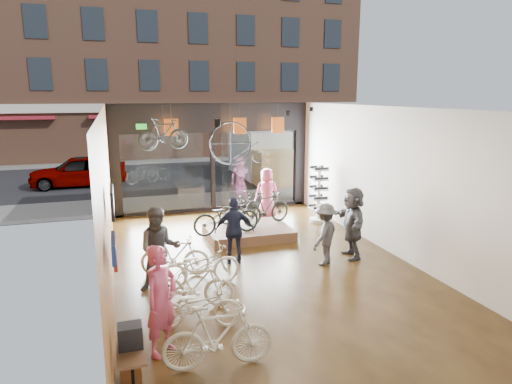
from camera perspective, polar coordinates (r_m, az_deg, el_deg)
name	(u,v)px	position (r m, az deg, el deg)	size (l,w,h in m)	color
ground_plane	(266,269)	(11.11, 1.27, -9.65)	(7.00, 12.00, 0.04)	black
ceiling	(267,107)	(10.32, 1.37, 10.57)	(7.00, 12.00, 0.04)	black
wall_left	(107,202)	(10.02, -18.14, -1.17)	(0.04, 12.00, 3.80)	brown
wall_right	(398,183)	(12.12, 17.30, 1.12)	(0.04, 12.00, 3.80)	beige
wall_back	(444,302)	(5.46, 22.47, -12.63)	(7.00, 0.04, 3.80)	beige
storefront	(212,158)	(16.26, -5.47, 4.30)	(7.00, 0.26, 3.80)	black
exit_sign	(141,127)	(15.71, -14.14, 7.94)	(0.35, 0.06, 0.18)	#198C26
street_road	(179,171)	(25.32, -9.62, 2.63)	(30.00, 18.00, 0.02)	black
sidewalk_near	(207,201)	(17.75, -6.15, -1.09)	(30.00, 2.40, 0.12)	slate
sidewalk_far	(170,160)	(29.24, -10.71, 3.99)	(30.00, 2.00, 0.12)	slate
opposite_building	(161,48)	(31.58, -11.79, 17.17)	(26.00, 5.00, 14.00)	brown
street_car	(78,171)	(22.09, -21.31, 2.48)	(1.68, 4.17, 1.42)	gray
box_truck	(264,156)	(22.08, 1.05, 4.57)	(2.02, 6.05, 2.38)	silver
floor_bike_1	(218,336)	(7.25, -4.77, -17.55)	(0.49, 1.72, 1.03)	beige
floor_bike_2	(198,306)	(8.41, -7.25, -13.99)	(0.55, 1.57, 0.83)	beige
floor_bike_3	(195,285)	(9.15, -7.70, -11.41)	(0.44, 1.55, 0.93)	beige
floor_bike_4	(200,266)	(10.05, -6.99, -9.15)	(0.62, 1.79, 0.94)	beige
floor_bike_5	(175,256)	(10.71, -10.09, -7.83)	(0.45, 1.59, 0.96)	beige
display_platform	(248,232)	(13.38, -1.00, -5.04)	(2.40, 1.80, 0.30)	brown
display_bike_left	(226,217)	(12.61, -3.73, -3.10)	(0.66, 1.88, 0.99)	black
display_bike_mid	(266,208)	(13.52, 1.30, -2.01)	(0.47, 1.66, 1.00)	black
display_bike_right	(239,207)	(13.91, -2.08, -1.93)	(0.56, 1.61, 0.85)	black
customer_0	(161,300)	(7.56, -11.74, -13.12)	(0.66, 0.43, 1.82)	#CC4C72
customer_1	(160,249)	(9.85, -11.97, -7.03)	(0.89, 0.69, 1.82)	#3F3F44
customer_2	(234,230)	(11.23, -2.71, -4.81)	(0.97, 0.41, 1.66)	#161C33
customer_3	(325,234)	(11.25, 8.60, -5.24)	(0.99, 0.57, 1.54)	#3F3F44
customer_4	(267,193)	(15.25, 1.36, -0.17)	(0.83, 0.54, 1.70)	#CC4C72
customer_5	(352,223)	(11.83, 11.97, -3.76)	(1.70, 0.54, 1.83)	#3F3F44
sunglasses_rack	(318,194)	(14.96, 7.80, -0.24)	(0.54, 0.45, 1.85)	white
wall_merch	(118,297)	(6.87, -16.83, -12.50)	(0.40, 2.40, 2.60)	navy
penny_farthing	(239,145)	(14.85, -2.10, 5.94)	(1.74, 0.06, 1.40)	black
hung_bike	(163,134)	(14.09, -11.51, 7.11)	(0.45, 1.58, 0.95)	black
jersey_left	(171,127)	(15.11, -10.52, 7.95)	(0.45, 0.03, 0.55)	#CC5919
jersey_mid	(240,126)	(15.56, -2.02, 8.26)	(0.45, 0.03, 0.55)	#CC5919
jersey_right	(278,125)	(15.97, 2.76, 8.35)	(0.45, 0.03, 0.55)	#CC5919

